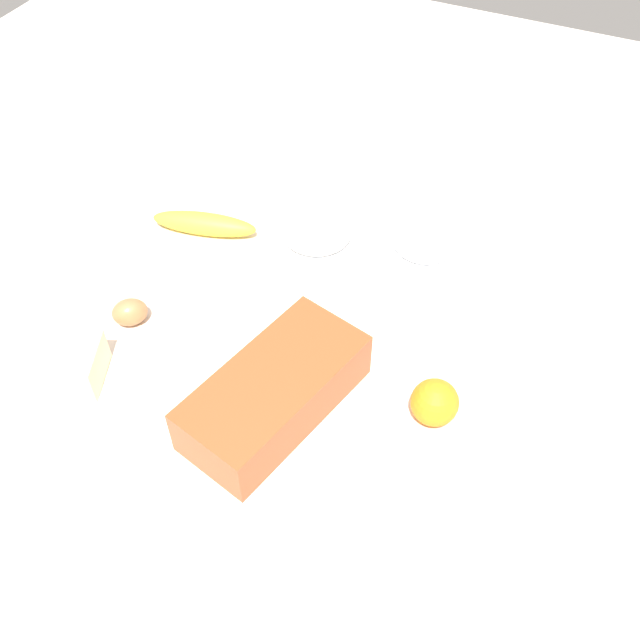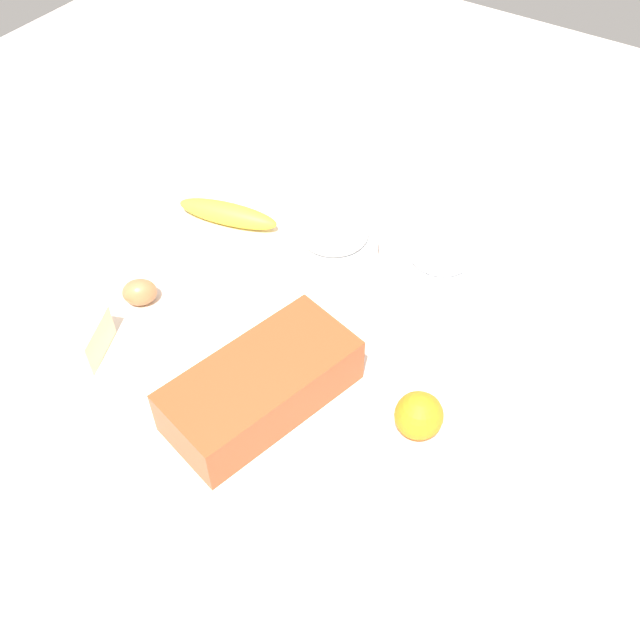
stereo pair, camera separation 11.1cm
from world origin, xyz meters
name	(u,v)px [view 2 (the right image)]	position (x,y,z in m)	size (l,w,h in m)	color
ground_plane	(320,341)	(0.00, 0.00, -0.01)	(2.40, 2.40, 0.02)	beige
loaf_pan	(262,386)	(0.15, 0.00, 0.04)	(0.30, 0.19, 0.08)	#9E4723
flour_bowl	(333,240)	(-0.17, -0.08, 0.03)	(0.15, 0.15, 0.07)	white
sugar_bowl	(440,260)	(-0.23, 0.09, 0.03)	(0.15, 0.15, 0.06)	white
banana	(228,214)	(-0.14, -0.29, 0.02)	(0.19, 0.04, 0.04)	yellow
orange_fruit	(419,416)	(0.07, 0.21, 0.03)	(0.07, 0.07, 0.07)	orange
butter_block	(81,338)	(0.22, -0.29, 0.03)	(0.09, 0.06, 0.06)	#F4EDB2
egg_near_butter	(140,292)	(0.10, -0.29, 0.02)	(0.04, 0.04, 0.06)	#A67043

